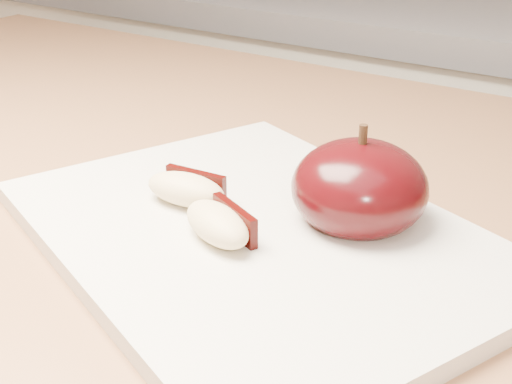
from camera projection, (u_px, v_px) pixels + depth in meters
The scene contains 4 objects.
cutting_board at pixel (256, 236), 0.47m from camera, with size 0.33×0.24×0.01m, color beige.
apple_half at pixel (359, 188), 0.46m from camera, with size 0.11×0.11×0.08m.
apple_wedge_a at pixel (187, 189), 0.49m from camera, with size 0.06×0.03×0.02m.
apple_wedge_b at pixel (219, 223), 0.44m from camera, with size 0.07×0.05×0.02m.
Camera 1 is at (0.15, 0.07, 1.13)m, focal length 50.00 mm.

